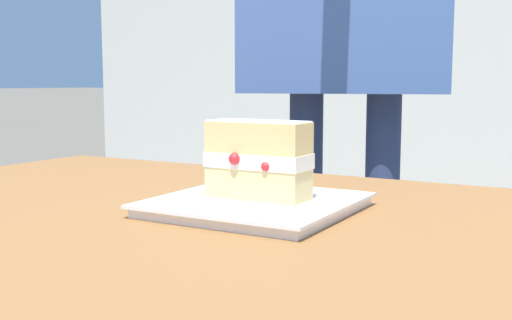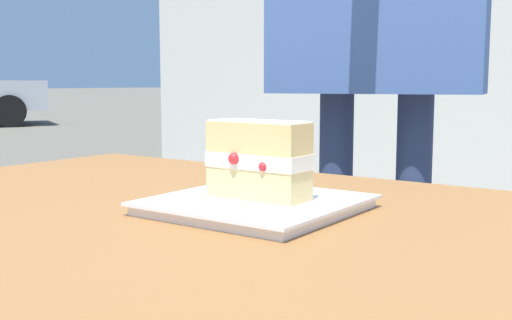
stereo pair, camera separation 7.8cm
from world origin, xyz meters
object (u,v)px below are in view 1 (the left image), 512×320
at_px(cake_slice, 258,160).
at_px(dessert_fork, 251,178).
at_px(patio_table, 159,315).
at_px(dessert_plate, 256,205).

xyz_separation_m(cake_slice, dessert_fork, (0.13, -0.21, -0.06)).
bearing_deg(cake_slice, dessert_fork, -57.77).
bearing_deg(patio_table, dessert_fork, -77.68).
xyz_separation_m(dessert_plate, dessert_fork, (0.13, -0.21, -0.00)).
bearing_deg(dessert_plate, patio_table, 64.97).
height_order(cake_slice, dessert_fork, cake_slice).
bearing_deg(dessert_fork, patio_table, 102.32).
height_order(dessert_plate, dessert_fork, dessert_plate).
height_order(patio_table, dessert_fork, dessert_fork).
height_order(patio_table, dessert_plate, dessert_plate).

